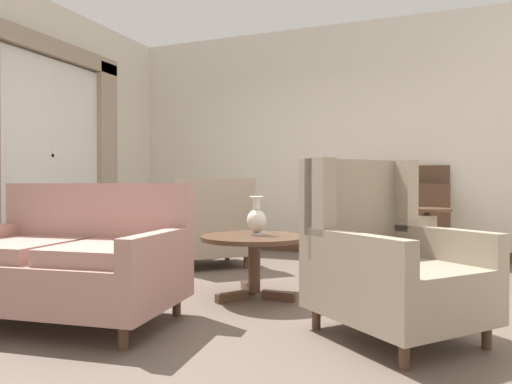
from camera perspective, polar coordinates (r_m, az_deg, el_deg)
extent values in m
plane|color=brown|center=(3.88, -1.32, -12.95)|extent=(8.07, 8.07, 0.00)
cube|color=silver|center=(6.55, 8.48, 6.24)|extent=(5.87, 0.08, 3.08)
cube|color=silver|center=(6.14, -23.50, 6.54)|extent=(0.08, 4.03, 3.08)
cube|color=#4C3323|center=(6.52, 8.34, -6.79)|extent=(5.71, 0.03, 0.12)
cube|color=silver|center=(6.03, -23.51, 4.05)|extent=(0.03, 1.49, 2.17)
cube|color=white|center=(6.02, -23.39, 4.06)|extent=(0.02, 1.57, 2.25)
cube|color=white|center=(6.02, -23.38, 4.06)|extent=(0.02, 0.04, 2.17)
cube|color=white|center=(6.02, -23.38, 4.06)|extent=(0.02, 1.49, 0.04)
cube|color=tan|center=(6.69, -17.54, 4.19)|extent=(0.10, 0.32, 2.47)
cube|color=tan|center=(6.19, -23.17, 15.66)|extent=(0.10, 2.17, 0.20)
cylinder|color=#4C3323|center=(3.90, -0.21, -5.53)|extent=(0.88, 0.88, 0.04)
cylinder|color=#4C3323|center=(3.93, -0.21, -8.88)|extent=(0.10, 0.10, 0.43)
cube|color=#4C3323|center=(3.88, 2.76, -12.40)|extent=(0.28, 0.08, 0.07)
cube|color=#4C3323|center=(4.18, -1.01, -11.43)|extent=(0.22, 0.26, 0.07)
cube|color=#4C3323|center=(3.86, -2.94, -12.50)|extent=(0.20, 0.27, 0.07)
cylinder|color=beige|center=(3.93, 0.05, -5.05)|extent=(0.09, 0.09, 0.02)
ellipsoid|color=beige|center=(3.92, 0.05, -3.49)|extent=(0.16, 0.16, 0.19)
cylinder|color=beige|center=(3.91, 0.05, -1.36)|extent=(0.06, 0.06, 0.10)
torus|color=beige|center=(3.91, 0.05, -0.61)|extent=(0.12, 0.12, 0.02)
cube|color=tan|center=(3.46, -22.03, -9.78)|extent=(1.58, 1.04, 0.30)
cube|color=tan|center=(3.71, -18.66, -2.83)|extent=(1.50, 0.31, 0.50)
cube|color=tan|center=(3.60, -26.64, -6.15)|extent=(0.67, 0.74, 0.10)
cube|color=tan|center=(3.21, -17.75, -6.95)|extent=(0.67, 0.74, 0.10)
cube|color=tan|center=(3.01, -12.00, -6.58)|extent=(0.20, 0.78, 0.19)
cylinder|color=#4C3323|center=(2.87, -15.69, -16.50)|extent=(0.06, 0.06, 0.14)
cylinder|color=#4C3323|center=(4.17, -26.26, -11.06)|extent=(0.06, 0.06, 0.14)
cylinder|color=#4C3323|center=(3.48, -9.55, -13.37)|extent=(0.06, 0.06, 0.14)
cube|color=gray|center=(5.48, -5.78, -5.90)|extent=(1.17, 1.17, 0.28)
cube|color=gray|center=(5.12, -4.73, -1.53)|extent=(0.71, 0.68, 0.58)
cube|color=gray|center=(5.32, -1.21, -0.69)|extent=(0.21, 0.21, 0.44)
cube|color=gray|center=(5.11, -9.00, -0.76)|extent=(0.21, 0.21, 0.44)
cube|color=gray|center=(5.61, -2.29, -3.13)|extent=(0.56, 0.59, 0.22)
cube|color=gray|center=(5.41, -9.71, -3.30)|extent=(0.56, 0.59, 0.22)
cylinder|color=#4C3323|center=(5.91, -3.49, -7.47)|extent=(0.06, 0.06, 0.14)
cylinder|color=#4C3323|center=(5.74, -10.01, -7.74)|extent=(0.06, 0.06, 0.14)
cylinder|color=#4C3323|center=(5.31, -1.20, -8.43)|extent=(0.06, 0.06, 0.14)
cylinder|color=#4C3323|center=(5.11, -8.45, -8.80)|extent=(0.06, 0.06, 0.14)
cube|color=gray|center=(3.02, 16.53, -11.14)|extent=(1.21, 1.20, 0.32)
cube|color=gray|center=(3.25, 11.76, -1.82)|extent=(0.62, 0.69, 0.64)
cube|color=gray|center=(2.96, 7.73, -0.59)|extent=(0.22, 0.21, 0.48)
cube|color=gray|center=(3.41, 17.20, -0.43)|extent=(0.22, 0.21, 0.48)
cube|color=gray|center=(2.71, 12.05, -6.98)|extent=(0.68, 0.61, 0.20)
cube|color=gray|center=(3.20, 21.63, -5.83)|extent=(0.68, 0.61, 0.20)
cylinder|color=#4C3323|center=(2.61, 17.43, -18.30)|extent=(0.06, 0.06, 0.14)
cylinder|color=#4C3323|center=(3.07, 26.05, -15.38)|extent=(0.06, 0.06, 0.14)
cylinder|color=#4C3323|center=(3.16, 7.28, -14.84)|extent=(0.06, 0.06, 0.14)
cylinder|color=#4C3323|center=(3.55, 15.86, -13.10)|extent=(0.06, 0.06, 0.14)
cube|color=gray|center=(4.87, 14.21, -6.81)|extent=(1.14, 1.14, 0.28)
cube|color=gray|center=(4.63, 10.71, -2.04)|extent=(0.63, 0.65, 0.55)
cube|color=gray|center=(4.41, 14.05, -1.33)|extent=(0.21, 0.21, 0.42)
cube|color=gray|center=(4.95, 9.49, -1.08)|extent=(0.21, 0.21, 0.42)
cube|color=gray|center=(4.62, 17.18, -4.15)|extent=(0.61, 0.59, 0.22)
cube|color=gray|center=(5.14, 12.46, -3.63)|extent=(0.61, 0.59, 0.22)
cylinder|color=#4C3323|center=(4.89, 19.62, -9.27)|extent=(0.06, 0.06, 0.14)
cylinder|color=#4C3323|center=(5.34, 15.25, -8.39)|extent=(0.06, 0.06, 0.14)
cylinder|color=#4C3323|center=(4.46, 12.95, -10.22)|extent=(0.06, 0.06, 0.14)
cylinder|color=#4C3323|center=(4.96, 8.86, -9.10)|extent=(0.06, 0.06, 0.14)
cylinder|color=#4C3323|center=(4.92, 19.94, -2.01)|extent=(0.46, 0.46, 0.03)
cylinder|color=#4C3323|center=(4.95, 19.92, -6.05)|extent=(0.07, 0.07, 0.67)
cylinder|color=#4C3323|center=(5.00, 19.90, -9.63)|extent=(0.30, 0.30, 0.04)
cube|color=#4C3323|center=(6.08, 17.65, -3.00)|extent=(1.00, 0.43, 0.84)
cube|color=#4C3323|center=(6.26, 17.79, 2.00)|extent=(1.00, 0.04, 0.23)
cube|color=#4C3323|center=(6.01, 13.23, -7.54)|extent=(0.06, 0.06, 0.10)
cube|color=#4C3323|center=(5.96, 21.87, -7.66)|extent=(0.06, 0.06, 0.10)
cube|color=#4C3323|center=(6.34, 13.65, -7.12)|extent=(0.06, 0.06, 0.10)
cube|color=#4C3323|center=(6.28, 21.84, -7.23)|extent=(0.06, 0.06, 0.10)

